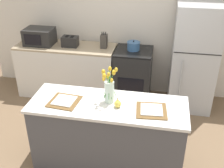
% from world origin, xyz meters
% --- Properties ---
extents(ground_plane, '(10.00, 10.00, 0.00)m').
position_xyz_m(ground_plane, '(0.00, 0.00, 0.00)').
color(ground_plane, brown).
extents(back_wall, '(5.20, 0.08, 2.70)m').
position_xyz_m(back_wall, '(0.00, 2.00, 1.35)').
color(back_wall, silver).
rests_on(back_wall, ground_plane).
extents(kitchen_island, '(1.80, 0.66, 0.88)m').
position_xyz_m(kitchen_island, '(0.00, 0.00, 0.44)').
color(kitchen_island, '#4C4C51').
rests_on(kitchen_island, ground_plane).
extents(back_counter, '(1.68, 0.60, 0.91)m').
position_xyz_m(back_counter, '(-1.06, 1.60, 0.46)').
color(back_counter, silver).
rests_on(back_counter, ground_plane).
extents(stove_range, '(0.60, 0.61, 0.91)m').
position_xyz_m(stove_range, '(0.10, 1.60, 0.46)').
color(stove_range, black).
rests_on(stove_range, ground_plane).
extents(refrigerator, '(0.68, 0.67, 1.71)m').
position_xyz_m(refrigerator, '(1.05, 1.60, 0.85)').
color(refrigerator, '#B7BABC').
rests_on(refrigerator, ground_plane).
extents(flower_vase, '(0.18, 0.20, 0.43)m').
position_xyz_m(flower_vase, '(0.01, 0.04, 1.06)').
color(flower_vase, silver).
rests_on(flower_vase, kitchen_island).
extents(pear_figurine, '(0.08, 0.08, 0.13)m').
position_xyz_m(pear_figurine, '(0.12, -0.05, 0.93)').
color(pear_figurine, '#E5CC4C').
rests_on(pear_figurine, kitchen_island).
extents(plate_setting_left, '(0.36, 0.36, 0.02)m').
position_xyz_m(plate_setting_left, '(-0.50, -0.06, 0.89)').
color(plate_setting_left, brown).
rests_on(plate_setting_left, kitchen_island).
extents(plate_setting_right, '(0.36, 0.36, 0.02)m').
position_xyz_m(plate_setting_right, '(0.50, -0.06, 0.89)').
color(plate_setting_right, brown).
rests_on(plate_setting_right, kitchen_island).
extents(toaster, '(0.28, 0.18, 0.17)m').
position_xyz_m(toaster, '(-0.97, 1.59, 1.00)').
color(toaster, black).
rests_on(toaster, back_counter).
extents(cooking_pot, '(0.21, 0.21, 0.16)m').
position_xyz_m(cooking_pot, '(0.09, 1.62, 0.98)').
color(cooking_pot, '#386093').
rests_on(cooking_pot, stove_range).
extents(microwave, '(0.48, 0.37, 0.27)m').
position_xyz_m(microwave, '(-1.51, 1.60, 1.05)').
color(microwave, black).
rests_on(microwave, back_counter).
extents(knife_block, '(0.10, 0.14, 0.27)m').
position_xyz_m(knife_block, '(-0.40, 1.64, 1.03)').
color(knife_block, '#3D3833').
rests_on(knife_block, back_counter).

